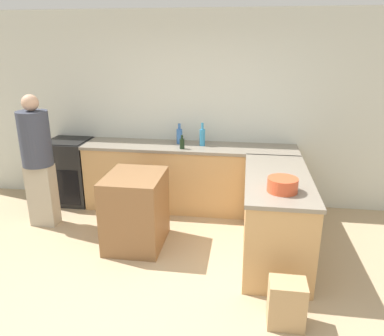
# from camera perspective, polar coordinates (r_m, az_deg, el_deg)

# --- Properties ---
(ground_plane) EXTENTS (14.00, 14.00, 0.00)m
(ground_plane) POSITION_cam_1_polar(r_m,az_deg,el_deg) (3.70, -5.61, -19.42)
(ground_plane) COLOR tan
(wall_back) EXTENTS (8.00, 0.06, 2.70)m
(wall_back) POSITION_cam_1_polar(r_m,az_deg,el_deg) (5.35, 0.08, 8.69)
(wall_back) COLOR silver
(wall_back) RESTS_ON ground_plane
(counter_back) EXTENTS (2.93, 0.61, 0.93)m
(counter_back) POSITION_cam_1_polar(r_m,az_deg,el_deg) (5.27, -0.42, -1.42)
(counter_back) COLOR tan
(counter_back) RESTS_ON ground_plane
(counter_peninsula) EXTENTS (0.69, 1.61, 0.93)m
(counter_peninsula) POSITION_cam_1_polar(r_m,az_deg,el_deg) (4.23, 12.55, -7.13)
(counter_peninsula) COLOR tan
(counter_peninsula) RESTS_ON ground_plane
(range_oven) EXTENTS (0.60, 0.59, 0.94)m
(range_oven) POSITION_cam_1_polar(r_m,az_deg,el_deg) (5.79, -17.99, -0.46)
(range_oven) COLOR black
(range_oven) RESTS_ON ground_plane
(island_table) EXTENTS (0.64, 0.76, 0.86)m
(island_table) POSITION_cam_1_polar(r_m,az_deg,el_deg) (4.40, -8.57, -6.36)
(island_table) COLOR brown
(island_table) RESTS_ON ground_plane
(mixing_bowl) EXTENTS (0.29, 0.29, 0.13)m
(mixing_bowl) POSITION_cam_1_polar(r_m,az_deg,el_deg) (3.63, 13.63, -2.51)
(mixing_bowl) COLOR #DB512D
(mixing_bowl) RESTS_ON counter_peninsula
(dish_soap_bottle) EXTENTS (0.08, 0.08, 0.31)m
(dish_soap_bottle) POSITION_cam_1_polar(r_m,az_deg,el_deg) (5.11, 1.58, 4.80)
(dish_soap_bottle) COLOR #338CBF
(dish_soap_bottle) RESTS_ON counter_back
(water_bottle_blue) EXTENTS (0.08, 0.08, 0.28)m
(water_bottle_blue) POSITION_cam_1_polar(r_m,az_deg,el_deg) (5.21, -1.93, 4.94)
(water_bottle_blue) COLOR #386BB7
(water_bottle_blue) RESTS_ON counter_back
(wine_bottle_dark) EXTENTS (0.06, 0.06, 0.18)m
(wine_bottle_dark) POSITION_cam_1_polar(r_m,az_deg,el_deg) (4.96, -1.53, 3.78)
(wine_bottle_dark) COLOR black
(wine_bottle_dark) RESTS_ON counter_back
(person_by_range) EXTENTS (0.37, 0.37, 1.69)m
(person_by_range) POSITION_cam_1_polar(r_m,az_deg,el_deg) (5.04, -22.47, 1.49)
(person_by_range) COLOR #ADA38E
(person_by_range) RESTS_ON ground_plane
(paper_bag) EXTENTS (0.30, 0.23, 0.42)m
(paper_bag) POSITION_cam_1_polar(r_m,az_deg,el_deg) (3.41, 14.20, -19.37)
(paper_bag) COLOR tan
(paper_bag) RESTS_ON ground_plane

